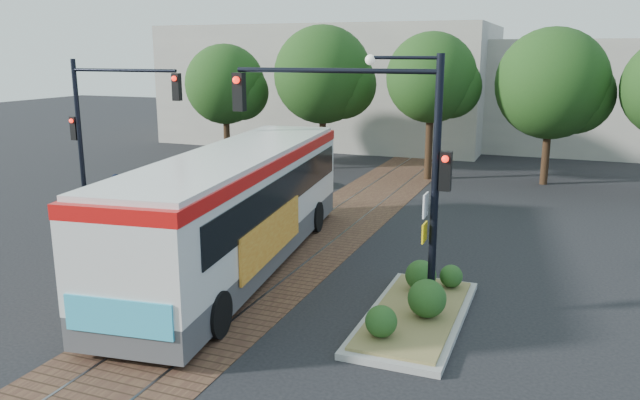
% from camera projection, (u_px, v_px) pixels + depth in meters
% --- Properties ---
extents(ground, '(120.00, 120.00, 0.00)m').
position_uv_depth(ground, '(255.00, 280.00, 17.52)').
color(ground, black).
rests_on(ground, ground).
extents(trackbed, '(3.60, 40.00, 0.02)m').
position_uv_depth(trackbed, '(310.00, 241.00, 21.14)').
color(trackbed, brown).
rests_on(trackbed, ground).
extents(tree_row, '(26.40, 5.60, 7.67)m').
position_uv_depth(tree_row, '(427.00, 81.00, 30.84)').
color(tree_row, '#382314').
rests_on(tree_row, ground).
extents(warehouses, '(40.00, 13.00, 8.00)m').
position_uv_depth(warehouses, '(439.00, 88.00, 42.86)').
color(warehouses, '#ADA899').
rests_on(warehouses, ground).
extents(city_bus, '(4.37, 13.22, 3.47)m').
position_uv_depth(city_bus, '(239.00, 202.00, 18.29)').
color(city_bus, '#48484B').
rests_on(city_bus, ground).
extents(traffic_island, '(2.20, 5.20, 1.13)m').
position_uv_depth(traffic_island, '(418.00, 305.00, 14.91)').
color(traffic_island, gray).
rests_on(traffic_island, ground).
extents(signal_pole_main, '(5.49, 0.46, 6.00)m').
position_uv_depth(signal_pole_main, '(384.00, 144.00, 14.45)').
color(signal_pole_main, black).
rests_on(signal_pole_main, ground).
extents(signal_pole_left, '(4.99, 0.34, 6.00)m').
position_uv_depth(signal_pole_left, '(102.00, 117.00, 23.23)').
color(signal_pole_left, black).
rests_on(signal_pole_left, ground).
extents(officer, '(0.73, 0.68, 1.67)m').
position_uv_depth(officer, '(116.00, 195.00, 24.21)').
color(officer, black).
rests_on(officer, ground).
extents(parked_car, '(4.21, 2.87, 1.13)m').
position_uv_depth(parked_car, '(278.00, 175.00, 29.50)').
color(parked_car, black).
rests_on(parked_car, ground).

